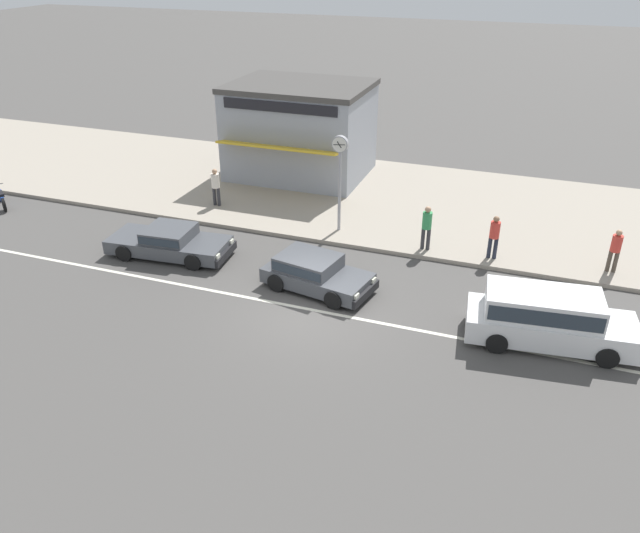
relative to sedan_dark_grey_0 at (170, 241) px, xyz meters
name	(u,v)px	position (x,y,z in m)	size (l,w,h in m)	color
ground_plane	(311,310)	(6.13, -1.82, -0.53)	(160.00, 160.00, 0.00)	#4C4947
lane_centre_stripe	(311,310)	(6.13, -1.82, -0.53)	(50.40, 0.14, 0.01)	silver
kerb_strip	(388,200)	(6.13, 7.73, -0.46)	(68.00, 10.00, 0.15)	#9E9384
sedan_dark_grey_0	(170,241)	(0.00, 0.00, 0.00)	(4.54, 2.16, 1.06)	#47494F
hatchback_dark_grey_2	(314,272)	(5.73, -0.48, 0.05)	(3.80, 2.30, 1.10)	#47494F
minivan_white_3	(547,317)	(12.93, -1.19, 0.31)	(4.87, 2.21, 1.56)	white
motorcycle_0	(0,197)	(-9.35, 1.58, -0.11)	(1.60, 1.23, 0.80)	black
street_clock	(340,162)	(5.13, 3.88, 2.35)	(0.62, 0.22, 3.72)	#9E9EA3
pedestrian_near_clock	(494,234)	(10.97, 3.41, 0.54)	(0.34, 0.34, 1.60)	#232838
pedestrian_mid_kerb	(427,225)	(8.62, 3.31, 0.59)	(0.34, 0.34, 1.66)	#333338
pedestrian_by_shop	(616,248)	(14.89, 3.75, 0.51)	(0.34, 0.34, 1.54)	#4C4238
pedestrian_far_end	(216,184)	(-0.53, 4.49, 0.55)	(0.34, 0.34, 1.61)	#333338
shopfront_corner_warung	(300,130)	(1.33, 9.48, 1.75)	(6.26, 5.56, 4.26)	#999EA8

